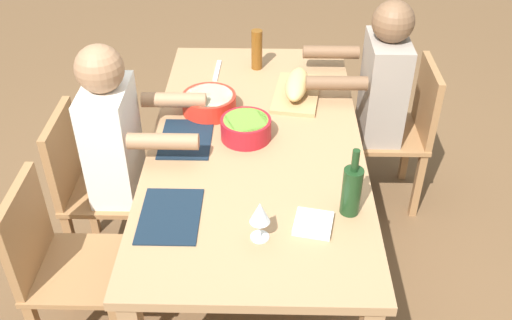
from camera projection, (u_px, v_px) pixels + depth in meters
ground_plane at (256, 256)px, 3.09m from camera, size 8.00×8.00×0.00m
dining_table at (256, 154)px, 2.69m from camera, size 1.89×0.96×0.74m
chair_near_center at (90, 182)px, 2.81m from camera, size 0.40×0.40×0.85m
diner_near_center at (122, 146)px, 2.68m from camera, size 0.41×0.53×1.20m
chair_far_left at (404, 127)px, 3.20m from camera, size 0.40×0.40×0.85m
diner_far_left at (375, 93)px, 3.08m from camera, size 0.41×0.53×1.20m
chair_near_right at (59, 261)px, 2.40m from camera, size 0.40×0.40×0.85m
serving_bowl_salad at (246, 127)px, 2.63m from camera, size 0.23×0.23×0.10m
serving_bowl_pasta at (209, 102)px, 2.82m from camera, size 0.26×0.26×0.09m
cutting_board at (297, 94)px, 2.96m from camera, size 0.43×0.28×0.02m
bread_loaf at (297, 84)px, 2.93m from camera, size 0.33×0.16×0.09m
wine_bottle at (352, 190)px, 2.19m from camera, size 0.08×0.08×0.29m
beer_bottle at (257, 50)px, 3.15m from camera, size 0.06×0.06×0.22m
wine_glass at (260, 214)px, 2.07m from camera, size 0.08×0.08×0.17m
placemat_near_center at (186, 139)px, 2.65m from camera, size 0.32×0.23×0.01m
placemat_near_right at (170, 216)px, 2.23m from camera, size 0.32×0.23×0.01m
carving_knife at (217, 70)px, 3.18m from camera, size 0.23×0.03×0.01m
napkin_stack at (313, 224)px, 2.18m from camera, size 0.16×0.16×0.02m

